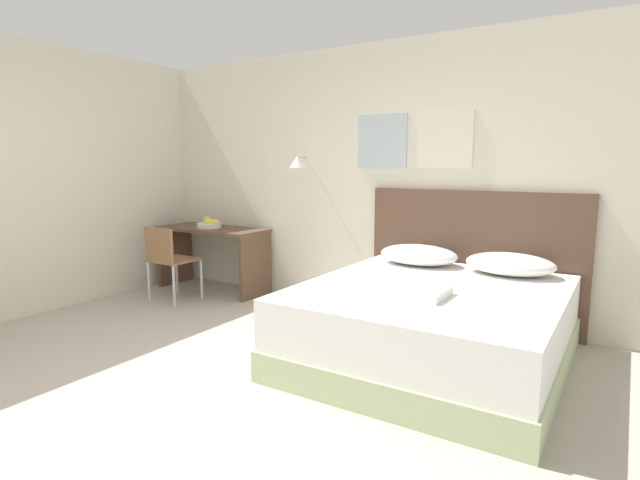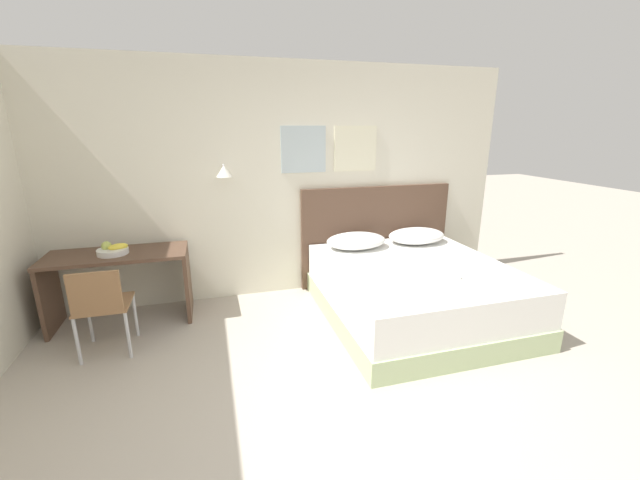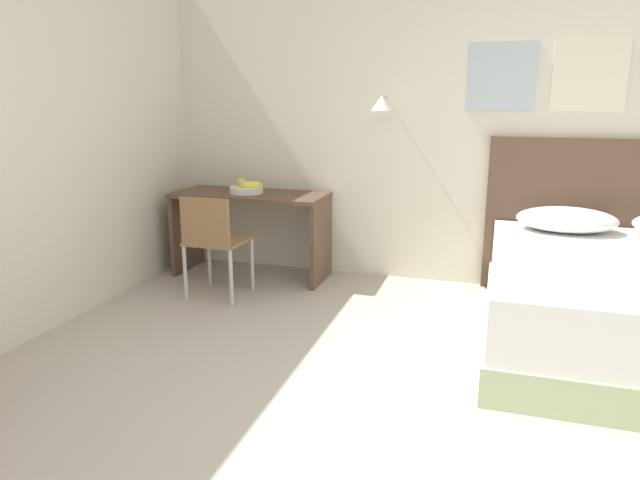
% 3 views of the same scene
% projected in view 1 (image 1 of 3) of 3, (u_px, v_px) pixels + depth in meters
% --- Properties ---
extents(ground_plane, '(24.00, 24.00, 0.00)m').
position_uv_depth(ground_plane, '(144.00, 403.00, 3.11)').
color(ground_plane, '#B2A899').
extents(wall_back, '(5.72, 0.31, 2.65)m').
position_uv_depth(wall_back, '(353.00, 178.00, 5.16)').
color(wall_back, beige).
rests_on(wall_back, ground_plane).
extents(bed, '(1.83, 2.01, 0.58)m').
position_uv_depth(bed, '(432.00, 325.00, 3.73)').
color(bed, '#B2C693').
rests_on(bed, ground_plane).
extents(headboard, '(1.95, 0.06, 1.24)m').
position_uv_depth(headboard, '(472.00, 259.00, 4.55)').
color(headboard, brown).
rests_on(headboard, ground_plane).
extents(pillow_left, '(0.71, 0.47, 0.18)m').
position_uv_depth(pillow_left, '(418.00, 255.00, 4.48)').
color(pillow_left, white).
rests_on(pillow_left, bed).
extents(pillow_right, '(0.71, 0.47, 0.18)m').
position_uv_depth(pillow_right, '(510.00, 264.00, 4.07)').
color(pillow_right, white).
rests_on(pillow_right, bed).
extents(folded_towel_near_foot, '(0.34, 0.35, 0.06)m').
position_uv_depth(folded_towel_near_foot, '(421.00, 292.00, 3.42)').
color(folded_towel_near_foot, white).
rests_on(folded_towel_near_foot, bed).
extents(desk, '(1.33, 0.57, 0.74)m').
position_uv_depth(desk, '(213.00, 246.00, 5.86)').
color(desk, brown).
rests_on(desk, ground_plane).
extents(desk_chair, '(0.43, 0.43, 0.82)m').
position_uv_depth(desk_chair, '(168.00, 257.00, 5.33)').
color(desk_chair, '#8E6642').
rests_on(desk_chair, ground_plane).
extents(fruit_bowl, '(0.30, 0.29, 0.13)m').
position_uv_depth(fruit_bowl, '(209.00, 224.00, 5.81)').
color(fruit_bowl, silver).
rests_on(fruit_bowl, desk).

